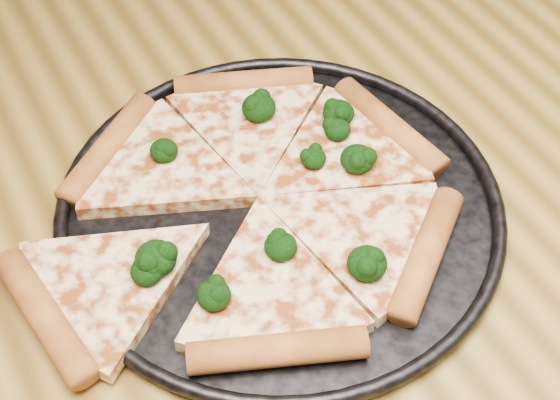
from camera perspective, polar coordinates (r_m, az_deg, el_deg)
dining_table at (r=0.75m, az=-2.18°, el=-5.92°), size 1.20×0.90×0.75m
pizza_pan at (r=0.67m, az=0.00°, el=-0.46°), size 0.37×0.37×0.02m
pizza at (r=0.66m, az=-2.08°, el=-0.18°), size 0.37×0.33×0.02m
broccoli_florets at (r=0.66m, az=-0.73°, el=0.43°), size 0.24×0.22×0.02m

